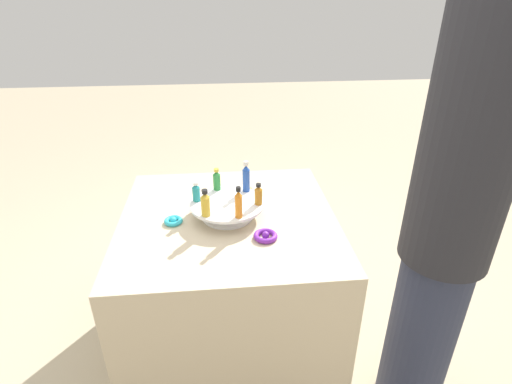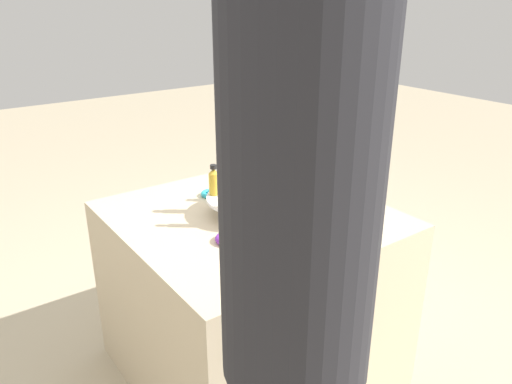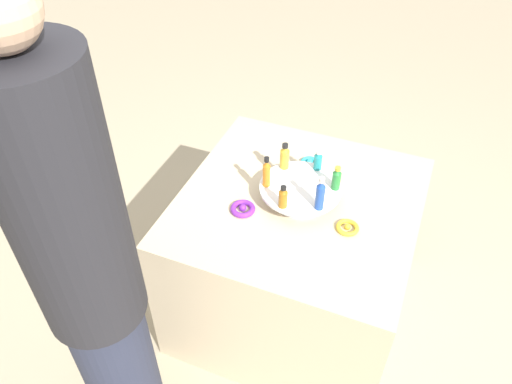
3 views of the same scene
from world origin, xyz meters
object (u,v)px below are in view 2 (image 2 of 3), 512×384
object	(u,v)px
ribbon_bow_teal	(211,193)
bottle_blue	(287,180)
ribbon_bow_gold	(310,205)
bottle_amber	(266,198)
ribbon_bow_purple	(230,238)
person_figure	(297,303)
bottle_green	(271,174)
bottle_orange	(227,191)
bottle_teal	(236,174)
display_stand	(250,202)
bottle_gold	(214,181)

from	to	relation	value
ribbon_bow_teal	bottle_blue	bearing A→B (deg)	-157.64
ribbon_bow_gold	bottle_blue	bearing A→B (deg)	90.47
bottle_amber	ribbon_bow_purple	world-z (taller)	bottle_amber
bottle_amber	ribbon_bow_gold	bearing A→B (deg)	-80.01
ribbon_bow_purple	person_figure	bearing A→B (deg)	159.19
bottle_green	ribbon_bow_gold	distance (m)	0.19
bottle_orange	bottle_green	bearing A→B (deg)	-71.71
bottle_teal	ribbon_bow_gold	bearing A→B (deg)	-139.17
ribbon_bow_teal	bottle_orange	bearing A→B (deg)	160.83
ribbon_bow_teal	bottle_green	bearing A→B (deg)	-140.01
display_stand	bottle_amber	distance (m)	0.15
display_stand	bottle_gold	world-z (taller)	bottle_gold
bottle_blue	ribbon_bow_teal	world-z (taller)	bottle_blue
person_figure	bottle_teal	bearing A→B (deg)	2.32
bottle_gold	bottle_blue	bearing A→B (deg)	-131.71
bottle_teal	ribbon_bow_purple	bearing A→B (deg)	142.36
bottle_orange	bottle_amber	bearing A→B (deg)	-131.71
bottle_orange	ribbon_bow_teal	bearing A→B (deg)	-19.17
bottle_amber	person_figure	size ratio (longest dim) A/B	0.05
display_stand	bottle_blue	size ratio (longest dim) A/B	2.24
display_stand	ribbon_bow_gold	bearing A→B (deg)	-112.14
display_stand	bottle_green	world-z (taller)	bottle_green
display_stand	bottle_orange	size ratio (longest dim) A/B	2.40
bottle_teal	bottle_amber	world-z (taller)	bottle_amber
bottle_green	ribbon_bow_teal	world-z (taller)	bottle_green
bottle_orange	ribbon_bow_purple	distance (m)	0.17
bottle_green	ribbon_bow_teal	distance (m)	0.27
bottle_teal	bottle_orange	size ratio (longest dim) A/B	0.66
display_stand	person_figure	world-z (taller)	person_figure
display_stand	bottle_orange	bearing A→B (deg)	108.29
bottle_orange	ribbon_bow_purple	xyz separation A→B (m)	(-0.10, 0.06, -0.12)
person_figure	bottle_blue	bearing A→B (deg)	-8.99
ribbon_bow_teal	person_figure	xyz separation A→B (m)	(-0.99, 0.39, 0.18)
bottle_blue	ribbon_bow_purple	distance (m)	0.32
ribbon_bow_teal	ribbon_bow_gold	bearing A→B (deg)	-142.14
display_stand	ribbon_bow_purple	bearing A→B (deg)	127.86
person_figure	bottle_amber	bearing A→B (deg)	-3.13
person_figure	bottle_gold	bearing A→B (deg)	8.40
bottle_green	ribbon_bow_gold	bearing A→B (deg)	-145.48
bottle_gold	display_stand	bearing A→B (deg)	-131.71
bottle_orange	bottle_amber	xyz separation A→B (m)	(-0.09, -0.10, -0.02)
bottle_green	bottle_teal	xyz separation A→B (m)	(0.09, 0.10, -0.01)
bottle_green	person_figure	world-z (taller)	person_figure
bottle_amber	bottle_teal	bearing A→B (deg)	-11.71
ribbon_bow_purple	bottle_blue	bearing A→B (deg)	-79.17
display_stand	bottle_green	distance (m)	0.15
bottle_teal	bottle_blue	world-z (taller)	bottle_blue
bottle_green	ribbon_bow_purple	world-z (taller)	bottle_green
bottle_teal	bottle_amber	distance (m)	0.27
ribbon_bow_teal	ribbon_bow_gold	size ratio (longest dim) A/B	0.91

